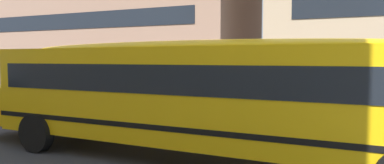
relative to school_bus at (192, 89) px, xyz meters
The scene contains 5 objects.
ground_plane 2.22m from the school_bus, 104.91° to the left, with size 400.00×400.00×0.00m, color #38383D.
sidewalk_far 9.95m from the school_bus, 92.03° to the left, with size 120.00×3.00×0.01m, color gray.
lane_centreline 2.22m from the school_bus, 104.91° to the left, with size 110.00×0.16×0.01m, color silver.
school_bus is the anchor object (origin of this frame).
parked_car_maroon_beside_sign 14.31m from the school_bus, 149.69° to the left, with size 3.95×1.97×1.64m.
Camera 1 is at (4.06, -9.48, 2.54)m, focal length 33.52 mm.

